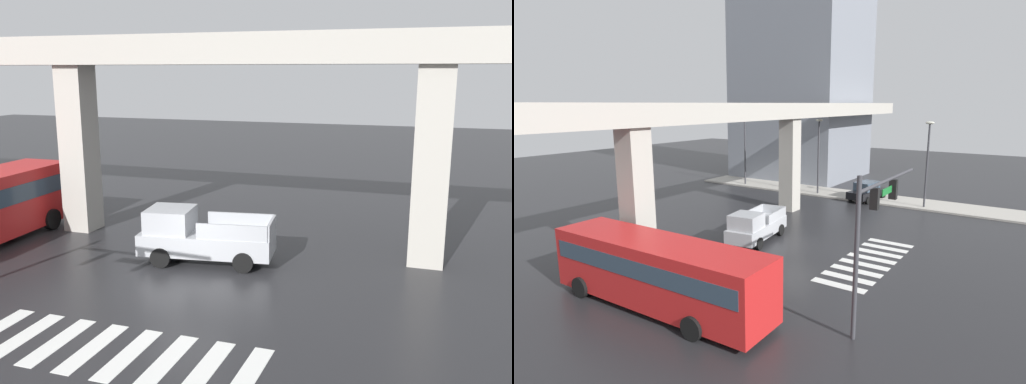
{
  "view_description": "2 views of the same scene",
  "coord_description": "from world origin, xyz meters",
  "views": [
    {
      "loc": [
        7.92,
        -16.26,
        7.28
      ],
      "look_at": [
        1.67,
        2.57,
        2.94
      ],
      "focal_mm": 39.24,
      "sensor_mm": 36.0,
      "label": 1
    },
    {
      "loc": [
        -21.74,
        -12.64,
        8.65
      ],
      "look_at": [
        -0.09,
        1.9,
        3.23
      ],
      "focal_mm": 29.95,
      "sensor_mm": 36.0,
      "label": 2
    }
  ],
  "objects": [
    {
      "name": "elevated_overpass",
      "position": [
        0.0,
        5.17,
        7.39
      ],
      "size": [
        59.93,
        1.84,
        8.69
      ],
      "color": "#ADA89E",
      "rests_on": "ground"
    },
    {
      "name": "pickup_truck",
      "position": [
        -0.65,
        2.66,
        0.99
      ],
      "size": [
        5.32,
        2.63,
        2.08
      ],
      "color": "#A8AAAF",
      "rests_on": "ground"
    },
    {
      "name": "ground_plane",
      "position": [
        0.0,
        0.0,
        0.0
      ],
      "size": [
        120.0,
        120.0,
        0.0
      ],
      "primitive_type": "plane",
      "color": "#232326"
    },
    {
      "name": "crosswalk_stripes",
      "position": [
        0.0,
        -4.63,
        0.01
      ],
      "size": [
        8.25,
        2.8,
        0.01
      ],
      "color": "silver",
      "rests_on": "ground"
    }
  ]
}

